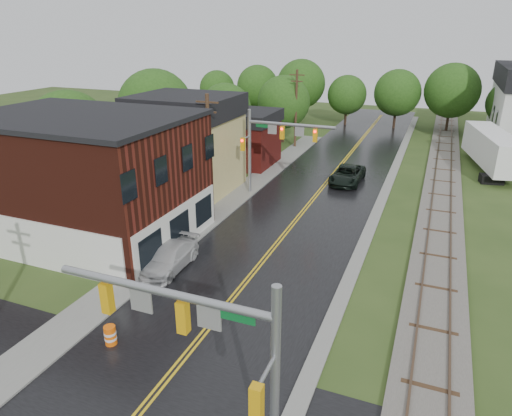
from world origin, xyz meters
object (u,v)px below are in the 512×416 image
Objects in this scene: traffic_signal_far at (273,138)px; tree_left_e at (285,103)px; semi_trailer at (492,148)px; tree_left_c at (226,111)px; pickup_white at (169,258)px; traffic_signal_near at (207,338)px; suv_dark at (347,175)px; brick_building at (85,177)px; tree_left_a at (71,133)px; utility_pole_c at (296,108)px; utility_pole_b at (209,152)px; tree_left_b at (157,109)px; construction_barrel at (110,335)px.

tree_left_e is at bearing 105.89° from traffic_signal_far.
tree_left_c is at bearing -175.48° from semi_trailer.
semi_trailer is (18.95, 29.41, 1.57)m from pickup_white.
traffic_signal_near is 31.11m from suv_dark.
brick_building is at bearing -134.49° from semi_trailer.
tree_left_e is at bearing 95.40° from pickup_white.
traffic_signal_near is at bearing -53.84° from pickup_white.
tree_left_c is at bearing 93.14° from brick_building.
suv_dark is (5.22, 5.78, -4.20)m from traffic_signal_far.
utility_pole_c is at bearing 59.45° from tree_left_a.
traffic_signal_far is 1.32× the size of suv_dark.
tree_left_e is (-2.05, 1.90, 0.09)m from utility_pole_c.
utility_pole_b reaches higher than suv_dark.
traffic_signal_near is 41.67m from tree_left_c.
suv_dark is 0.45× the size of semi_trailer.
tree_left_e is (9.00, 14.00, -0.90)m from tree_left_b.
utility_pole_c reaches higher than tree_left_a.
tree_left_a is at bearing -162.70° from traffic_signal_far.
traffic_signal_near and traffic_signal_far have the same top height.
brick_building is 8.73m from pickup_white.
tree_left_c is 8.10× the size of construction_barrel.
semi_trailer reaches higher than construction_barrel.
suv_dark is (21.60, 10.88, -4.34)m from tree_left_a.
tree_left_b reaches higher than brick_building.
traffic_signal_far is 0.82× the size of utility_pole_c.
brick_building is 2.94× the size of pickup_white.
tree_left_a is at bearing -149.27° from semi_trailer.
traffic_signal_far is (-6.94, 25.00, 0.01)m from traffic_signal_near.
construction_barrel is (1.26, -7.01, -0.23)m from pickup_white.
traffic_signal_near is at bearing -74.32° from tree_left_e.
tree_left_a is at bearing -101.31° from tree_left_b.
traffic_signal_near is 14.18m from pickup_white.
tree_left_b is (-14.38, 4.90, 0.74)m from traffic_signal_far.
pickup_white is at bearing -31.44° from tree_left_a.
construction_barrel is (5.31, -40.21, -4.34)m from tree_left_e.
traffic_signal_near is 7.77× the size of construction_barrel.
tree_left_c is (6.00, 18.00, -0.60)m from tree_left_a.
semi_trailer is (17.62, 15.11, -2.70)m from traffic_signal_far.
utility_pole_c is (5.68, 29.00, 0.57)m from brick_building.
tree_left_c reaches higher than pickup_white.
utility_pole_b is 1.62× the size of suv_dark.
tree_left_b is at bearing 125.49° from traffic_signal_near.
tree_left_a is 10.22m from tree_left_b.
tree_left_b is (-21.32, 29.90, 0.75)m from traffic_signal_near.
tree_left_e is at bearing 50.19° from tree_left_c.
tree_left_c is at bearing 128.82° from traffic_signal_far.
traffic_signal_near is 0.82× the size of utility_pole_c.
brick_building is 1.59× the size of utility_pole_c.
pickup_white is (-1.33, -14.30, -4.27)m from traffic_signal_far.
tree_left_a is 1.06× the size of tree_left_e.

